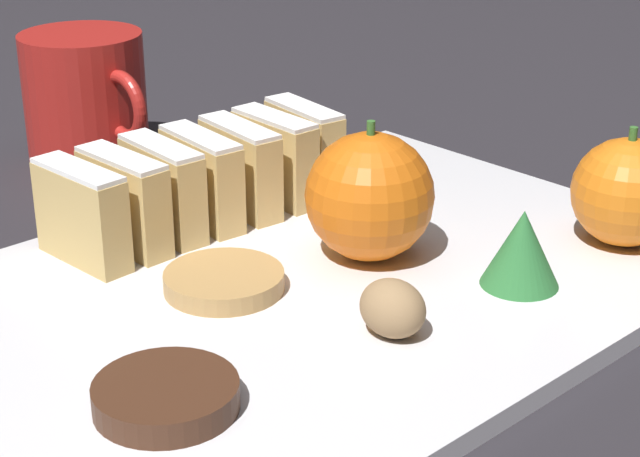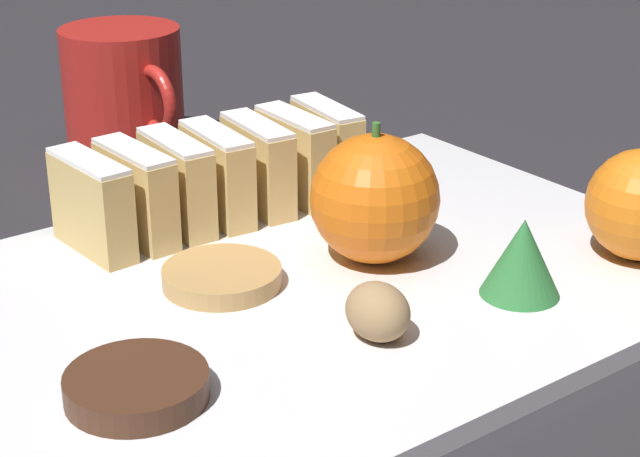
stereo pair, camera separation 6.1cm
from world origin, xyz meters
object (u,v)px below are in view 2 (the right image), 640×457
(chocolate_cookie, at_px, (137,386))
(coffee_mug, at_px, (124,92))
(orange_near, at_px, (378,200))
(walnut, at_px, (378,311))

(chocolate_cookie, height_order, coffee_mug, coffee_mug)
(coffee_mug, bearing_deg, chocolate_cookie, -26.88)
(chocolate_cookie, relative_size, coffee_mug, 0.54)
(orange_near, xyz_separation_m, walnut, (0.07, -0.06, -0.02))
(coffee_mug, bearing_deg, orange_near, 2.52)
(orange_near, bearing_deg, walnut, -39.58)
(orange_near, relative_size, coffee_mug, 0.68)
(orange_near, distance_m, chocolate_cookie, 0.20)
(walnut, bearing_deg, chocolate_cookie, -100.27)
(orange_near, distance_m, coffee_mug, 0.30)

